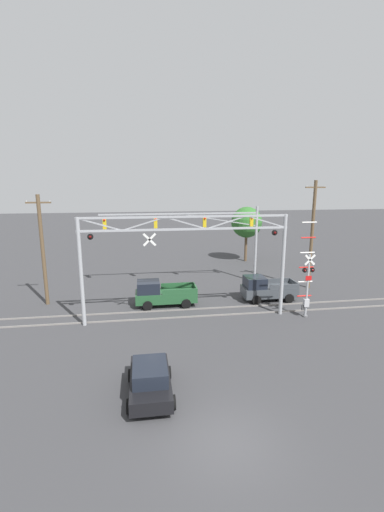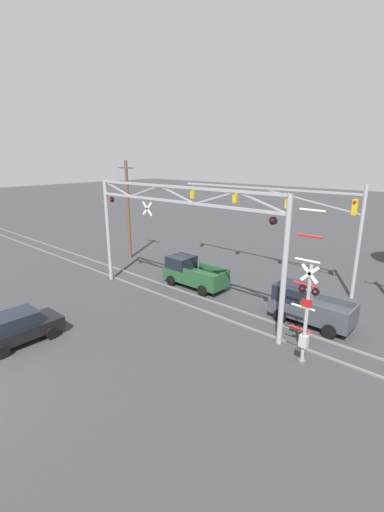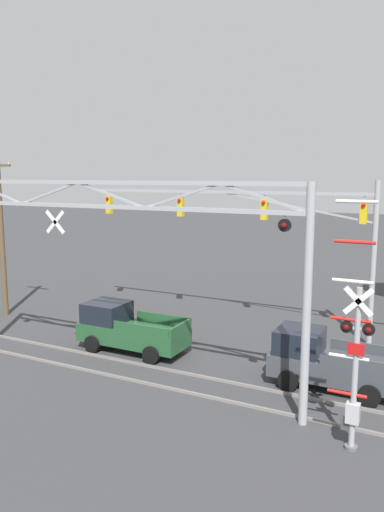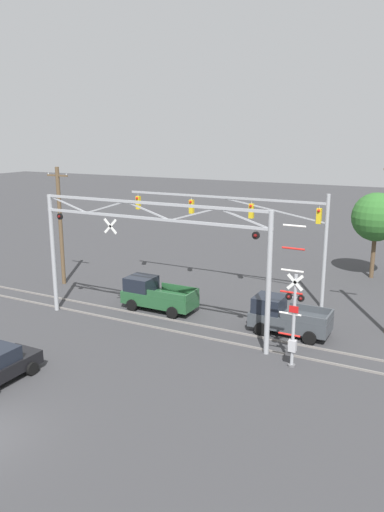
# 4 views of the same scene
# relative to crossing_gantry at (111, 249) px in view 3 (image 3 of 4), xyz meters

# --- Properties ---
(rail_track_near) EXTENTS (80.00, 0.08, 0.10)m
(rail_track_near) POSITION_rel_crossing_gantry_xyz_m (0.01, 0.28, -4.82)
(rail_track_near) COLOR gray
(rail_track_near) RESTS_ON ground_plane
(rail_track_far) EXTENTS (80.00, 0.08, 0.10)m
(rail_track_far) POSITION_rel_crossing_gantry_xyz_m (0.01, 1.72, -4.82)
(rail_track_far) COLOR gray
(rail_track_far) RESTS_ON ground_plane
(crossing_gantry) EXTENTS (14.02, 0.29, 7.23)m
(crossing_gantry) POSITION_rel_crossing_gantry_xyz_m (0.00, 0.00, 0.00)
(crossing_gantry) COLOR #9EA0A5
(crossing_gantry) RESTS_ON ground_plane
(crossing_signal_mast) EXTENTS (1.15, 0.35, 6.78)m
(crossing_signal_mast) POSITION_rel_crossing_gantry_xyz_m (8.40, -0.79, -2.49)
(crossing_signal_mast) COLOR #9EA0A5
(crossing_signal_mast) RESTS_ON ground_plane
(traffic_signal_span) EXTENTS (14.37, 0.39, 7.20)m
(traffic_signal_span) POSITION_rel_crossing_gantry_xyz_m (3.50, 8.20, 0.30)
(traffic_signal_span) COLOR #9EA0A5
(traffic_signal_span) RESTS_ON ground_plane
(pickup_truck_lead) EXTENTS (4.68, 2.08, 1.98)m
(pickup_truck_lead) POSITION_rel_crossing_gantry_xyz_m (-1.48, 3.01, -3.93)
(pickup_truck_lead) COLOR #23512D
(pickup_truck_lead) RESTS_ON ground_plane
(pickup_truck_following) EXTENTS (4.33, 2.08, 1.98)m
(pickup_truck_following) POSITION_rel_crossing_gantry_xyz_m (6.90, 3.04, -3.94)
(pickup_truck_following) COLOR #3D4247
(pickup_truck_following) RESTS_ON ground_plane
(utility_pole_left) EXTENTS (1.80, 0.28, 8.49)m
(utility_pole_left) POSITION_rel_crossing_gantry_xyz_m (-10.37, 4.59, -0.48)
(utility_pole_left) COLOR brown
(utility_pole_left) RESTS_ON ground_plane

